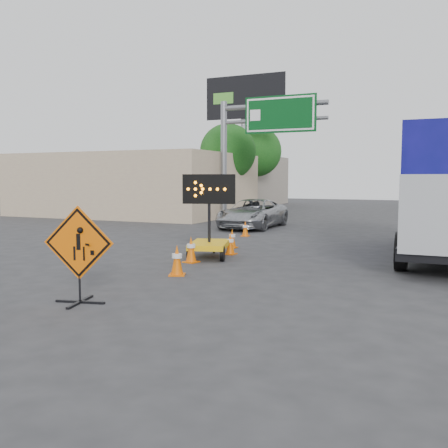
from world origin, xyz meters
The scene contains 15 objects.
ground centered at (0.00, 0.00, 0.00)m, with size 100.00×100.00×0.00m, color #2D2D30.
storefront_left_near centered at (-14.00, 20.00, 2.00)m, with size 14.00×10.00×4.00m, color tan.
storefront_left_far centered at (-15.00, 34.00, 2.20)m, with size 12.00×10.00×4.40m, color gray.
highway_gantry centered at (-4.43, 17.96, 5.07)m, with size 6.18×0.38×6.90m.
billboard centered at (-8.35, 25.87, 7.35)m, with size 6.10×0.54×9.85m.
tree_left_near centered at (-8.00, 22.00, 4.16)m, with size 3.71×3.71×6.03m.
tree_left_far centered at (-9.00, 30.00, 4.60)m, with size 4.10×4.10×6.66m.
construction_sign centered at (-1.16, -0.77, 1.01)m, with size 1.42×1.01×1.92m.
arrow_board centered at (-1.29, 5.32, 0.58)m, with size 1.58×2.04×2.57m.
pickup_truck centered at (-3.39, 14.57, 0.70)m, with size 2.34×5.07×1.41m, color #A2A4A9.
cone_a centered at (-0.81, 2.46, 0.39)m, with size 0.52×0.52×0.78m.
cone_b centered at (-1.40, 4.32, 0.38)m, with size 0.46×0.46×0.77m.
cone_c centered at (-0.98, 6.22, 0.35)m, with size 0.39×0.39×0.70m.
cone_d centered at (-1.51, 7.61, 0.34)m, with size 0.35×0.35×0.68m.
cone_e centered at (-2.39, 11.08, 0.33)m, with size 0.36×0.36×0.66m.
Camera 1 is at (5.36, -8.39, 2.45)m, focal length 40.00 mm.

